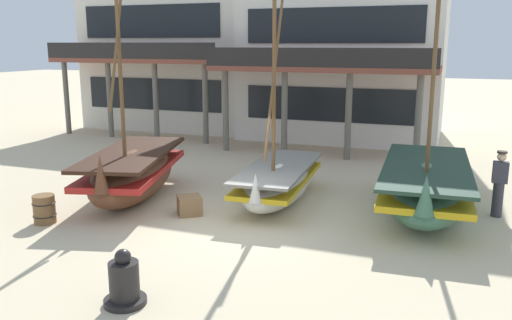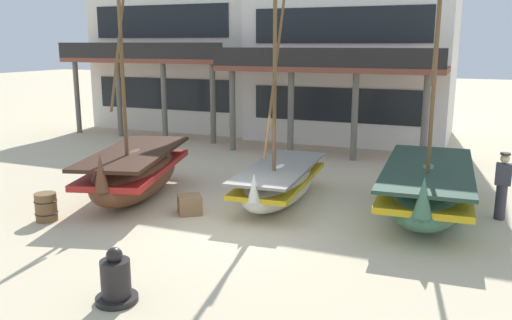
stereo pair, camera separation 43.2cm
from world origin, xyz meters
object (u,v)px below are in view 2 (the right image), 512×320
(fishing_boat_centre_large, at_px, (427,187))
(harbor_building_annex, at_px, (187,57))
(fisherman_by_hull, at_px, (502,187))
(cargo_crate, at_px, (190,205))
(fishing_boat_near_left, at_px, (136,171))
(wooden_barrel, at_px, (46,207))
(harbor_building_main, at_px, (355,28))
(fishing_boat_far_right, at_px, (280,182))
(capstan_winch, at_px, (116,281))

(fishing_boat_centre_large, xyz_separation_m, harbor_building_annex, (-13.20, 10.94, 2.87))
(fisherman_by_hull, xyz_separation_m, harbor_building_annex, (-14.94, 10.66, 2.74))
(fisherman_by_hull, relative_size, cargo_crate, 2.91)
(fishing_boat_near_left, distance_m, harbor_building_annex, 13.95)
(fisherman_by_hull, xyz_separation_m, wooden_barrel, (-10.32, -4.44, -0.48))
(harbor_building_main, bearing_deg, fishing_boat_near_left, -105.19)
(fishing_boat_centre_large, xyz_separation_m, fisherman_by_hull, (1.74, 0.28, 0.13))
(cargo_crate, relative_size, harbor_building_main, 0.06)
(fisherman_by_hull, xyz_separation_m, cargo_crate, (-7.33, -2.60, -0.59))
(fishing_boat_far_right, height_order, capstan_winch, fishing_boat_far_right)
(fishing_boat_far_right, bearing_deg, harbor_building_annex, 129.47)
(wooden_barrel, height_order, harbor_building_annex, harbor_building_annex)
(fishing_boat_centre_large, relative_size, wooden_barrel, 11.46)
(capstan_winch, relative_size, harbor_building_annex, 0.11)
(fishing_boat_near_left, relative_size, capstan_winch, 6.87)
(wooden_barrel, distance_m, cargo_crate, 3.51)
(fishing_boat_far_right, distance_m, fisherman_by_hull, 5.62)
(fishing_boat_centre_large, bearing_deg, harbor_building_main, 111.91)
(capstan_winch, distance_m, wooden_barrel, 5.06)
(capstan_winch, distance_m, cargo_crate, 4.80)
(wooden_barrel, relative_size, harbor_building_main, 0.07)
(fishing_boat_far_right, distance_m, harbor_building_annex, 15.05)
(fishing_boat_near_left, distance_m, harbor_building_main, 13.57)
(fishing_boat_centre_large, bearing_deg, harbor_building_annex, 140.36)
(fisherman_by_hull, bearing_deg, fishing_boat_far_right, -172.67)
(fishing_boat_centre_large, height_order, harbor_building_main, harbor_building_main)
(fishing_boat_far_right, bearing_deg, wooden_barrel, -141.86)
(fishing_boat_centre_large, height_order, fisherman_by_hull, fishing_boat_centre_large)
(capstan_winch, bearing_deg, fishing_boat_near_left, 122.11)
(wooden_barrel, bearing_deg, capstan_winch, -33.65)
(cargo_crate, height_order, harbor_building_annex, harbor_building_annex)
(wooden_barrel, height_order, harbor_building_main, harbor_building_main)
(fishing_boat_far_right, relative_size, fisherman_by_hull, 3.31)
(cargo_crate, bearing_deg, wooden_barrel, -148.37)
(fishing_boat_far_right, distance_m, cargo_crate, 2.60)
(fisherman_by_hull, height_order, wooden_barrel, fisherman_by_hull)
(fishing_boat_far_right, bearing_deg, cargo_crate, -133.00)
(fishing_boat_near_left, bearing_deg, harbor_building_main, 74.81)
(fishing_boat_near_left, bearing_deg, fishing_boat_far_right, 16.23)
(fishing_boat_centre_large, bearing_deg, cargo_crate, -157.39)
(fishing_boat_centre_large, xyz_separation_m, harbor_building_main, (-4.37, 10.87, 4.28))
(capstan_winch, xyz_separation_m, cargo_crate, (-1.22, 4.64, -0.14))
(capstan_winch, distance_m, harbor_building_annex, 20.22)
(fishing_boat_near_left, bearing_deg, fishing_boat_centre_large, 11.53)
(harbor_building_annex, bearing_deg, fishing_boat_centre_large, -39.64)
(wooden_barrel, xyz_separation_m, harbor_building_annex, (-4.63, 15.11, 3.22))
(fishing_boat_near_left, distance_m, fisherman_by_hull, 9.67)
(fishing_boat_near_left, bearing_deg, capstan_winch, -57.89)
(fishing_boat_near_left, height_order, cargo_crate, fishing_boat_near_left)
(fishing_boat_near_left, bearing_deg, wooden_barrel, -107.76)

